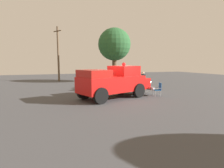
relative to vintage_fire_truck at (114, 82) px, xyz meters
The scene contains 9 objects.
ground_plane 1.21m from the vintage_fire_truck, 161.63° to the left, with size 60.00×60.00×0.00m, color #424244.
vintage_fire_truck is the anchor object (origin of this frame).
classic_hot_rod 4.92m from the vintage_fire_truck, 104.25° to the right, with size 4.36×4.42×1.46m.
lawn_chair_near_truck 8.29m from the vintage_fire_truck, 129.82° to the right, with size 0.69×0.69×1.02m.
lawn_chair_by_car 3.57m from the vintage_fire_truck, behind, with size 0.60×0.61×1.02m.
spectator_seated 8.16m from the vintage_fire_truck, 129.67° to the right, with size 0.65×0.63×1.29m.
spectator_standing 5.38m from the vintage_fire_truck, 141.86° to the right, with size 0.36×0.64×1.68m.
oak_tree_left 11.74m from the vintage_fire_truck, 110.56° to the right, with size 4.23×4.23×7.03m.
utility_pole 14.56m from the vintage_fire_truck, 78.26° to the right, with size 0.94×1.54×7.36m.
Camera 1 is at (4.99, 12.67, 2.61)m, focal length 30.07 mm.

